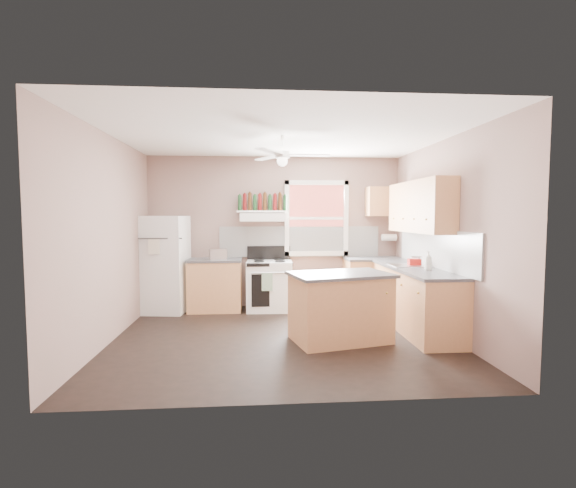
{
  "coord_description": "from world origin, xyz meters",
  "views": [
    {
      "loc": [
        -0.36,
        -5.54,
        1.66
      ],
      "look_at": [
        0.1,
        0.3,
        1.25
      ],
      "focal_mm": 26.0,
      "sensor_mm": 36.0,
      "label": 1
    }
  ],
  "objects": [
    {
      "name": "bottle_shelf",
      "position": [
        -0.23,
        1.87,
        1.72
      ],
      "size": [
        0.9,
        0.26,
        0.03
      ],
      "primitive_type": "cube",
      "color": "white",
      "rests_on": "range_hood"
    },
    {
      "name": "counter_corner",
      "position": [
        1.75,
        1.7,
        0.88
      ],
      "size": [
        1.02,
        0.62,
        0.04
      ],
      "primitive_type": "cube",
      "color": "#3D3D3F",
      "rests_on": "base_cabinet_corner"
    },
    {
      "name": "counter_right",
      "position": [
        1.94,
        0.3,
        0.88
      ],
      "size": [
        0.62,
        2.22,
        0.04
      ],
      "primitive_type": "cube",
      "color": "#3D3D3F",
      "rests_on": "base_cabinet_right"
    },
    {
      "name": "window_frame",
      "position": [
        0.75,
        1.96,
        1.6
      ],
      "size": [
        1.16,
        0.07,
        1.36
      ],
      "primitive_type": "cube",
      "color": "white",
      "rests_on": "wall_back"
    },
    {
      "name": "cart",
      "position": [
        0.56,
        1.66,
        0.3
      ],
      "size": [
        0.7,
        0.59,
        0.6
      ],
      "primitive_type": "cube",
      "rotation": [
        0.0,
        0.0,
        -0.36
      ],
      "color": "#B87F4D",
      "rests_on": "floor"
    },
    {
      "name": "backsplash_back",
      "position": [
        0.45,
        1.99,
        1.18
      ],
      "size": [
        2.9,
        0.03,
        0.55
      ],
      "primitive_type": "cube",
      "color": "white",
      "rests_on": "wall_back"
    },
    {
      "name": "refrigerator",
      "position": [
        -1.89,
        1.65,
        0.82
      ],
      "size": [
        0.78,
        0.76,
        1.64
      ],
      "primitive_type": "cube",
      "rotation": [
        0.0,
        0.0,
        -0.14
      ],
      "color": "white",
      "rests_on": "floor"
    },
    {
      "name": "red_caddy",
      "position": [
        2.03,
        0.54,
        0.95
      ],
      "size": [
        0.18,
        0.13,
        0.1
      ],
      "primitive_type": "cube",
      "rotation": [
        0.0,
        0.0,
        -0.04
      ],
      "color": "#A3130E",
      "rests_on": "counter_right"
    },
    {
      "name": "wall_right",
      "position": [
        2.27,
        0.0,
        1.35
      ],
      "size": [
        0.05,
        4.0,
        2.7
      ],
      "primitive_type": "cube",
      "color": "#7F645B",
      "rests_on": "ground"
    },
    {
      "name": "stove",
      "position": [
        -0.12,
        1.66,
        0.43
      ],
      "size": [
        0.8,
        0.67,
        0.86
      ],
      "primitive_type": "cube",
      "rotation": [
        0.0,
        0.0,
        -0.05
      ],
      "color": "white",
      "rests_on": "floor"
    },
    {
      "name": "wall_back",
      "position": [
        0.0,
        2.02,
        1.35
      ],
      "size": [
        4.5,
        0.05,
        2.7
      ],
      "primitive_type": "cube",
      "color": "#7F645B",
      "rests_on": "ground"
    },
    {
      "name": "base_cabinet_corner",
      "position": [
        1.75,
        1.7,
        0.43
      ],
      "size": [
        1.0,
        0.6,
        0.86
      ],
      "primitive_type": "cube",
      "color": "#B87F4D",
      "rests_on": "floor"
    },
    {
      "name": "window_view",
      "position": [
        0.75,
        1.98,
        1.6
      ],
      "size": [
        1.0,
        0.02,
        1.2
      ],
      "primitive_type": "cube",
      "color": "maroon",
      "rests_on": "wall_back"
    },
    {
      "name": "counter_left",
      "position": [
        -1.06,
        1.7,
        0.88
      ],
      "size": [
        0.92,
        0.62,
        0.04
      ],
      "primitive_type": "cube",
      "color": "#3D3D3F",
      "rests_on": "base_cabinet_left"
    },
    {
      "name": "backsplash_right",
      "position": [
        2.23,
        0.3,
        1.18
      ],
      "size": [
        0.03,
        2.6,
        0.55
      ],
      "primitive_type": "cube",
      "color": "white",
      "rests_on": "wall_right"
    },
    {
      "name": "paper_towel",
      "position": [
        2.07,
        1.86,
        1.25
      ],
      "size": [
        0.26,
        0.12,
        0.12
      ],
      "primitive_type": "cylinder",
      "rotation": [
        0.0,
        1.57,
        0.0
      ],
      "color": "white",
      "rests_on": "wall_back"
    },
    {
      "name": "island",
      "position": [
        0.75,
        -0.2,
        0.43
      ],
      "size": [
        1.35,
        1.02,
        0.86
      ],
      "primitive_type": "cube",
      "rotation": [
        0.0,
        0.0,
        0.23
      ],
      "color": "#B87F4D",
      "rests_on": "floor"
    },
    {
      "name": "ceiling",
      "position": [
        0.0,
        0.0,
        2.7
      ],
      "size": [
        4.5,
        4.5,
        0.0
      ],
      "primitive_type": "plane",
      "color": "white",
      "rests_on": "ground"
    },
    {
      "name": "floor",
      "position": [
        0.0,
        0.0,
        0.0
      ],
      "size": [
        4.5,
        4.5,
        0.0
      ],
      "primitive_type": "plane",
      "color": "black",
      "rests_on": "ground"
    },
    {
      "name": "range_hood",
      "position": [
        -0.23,
        1.75,
        1.62
      ],
      "size": [
        0.78,
        0.5,
        0.14
      ],
      "primitive_type": "cube",
      "color": "white",
      "rests_on": "wall_back"
    },
    {
      "name": "toaster",
      "position": [
        -1.0,
        1.58,
        0.99
      ],
      "size": [
        0.31,
        0.23,
        0.18
      ],
      "primitive_type": "cube",
      "rotation": [
        0.0,
        0.0,
        0.26
      ],
      "color": "silver",
      "rests_on": "counter_left"
    },
    {
      "name": "upper_cabinet_right",
      "position": [
        2.08,
        0.5,
        1.78
      ],
      "size": [
        0.33,
        1.8,
        0.76
      ],
      "primitive_type": "cube",
      "color": "#B87F4D",
      "rests_on": "wall_right"
    },
    {
      "name": "faucet",
      "position": [
        2.1,
        0.5,
        0.97
      ],
      "size": [
        0.03,
        0.03,
        0.14
      ],
      "primitive_type": "cylinder",
      "color": "silver",
      "rests_on": "sink"
    },
    {
      "name": "sink",
      "position": [
        1.94,
        0.5,
        0.9
      ],
      "size": [
        0.55,
        0.45,
        0.03
      ],
      "primitive_type": "cube",
      "color": "silver",
      "rests_on": "counter_right"
    },
    {
      "name": "wall_left",
      "position": [
        -2.27,
        0.0,
        1.35
      ],
      "size": [
        0.05,
        4.0,
        2.7
      ],
      "primitive_type": "cube",
      "color": "#7F645B",
      "rests_on": "ground"
    },
    {
      "name": "base_cabinet_right",
      "position": [
        1.95,
        0.3,
        0.43
      ],
      "size": [
        0.6,
        2.2,
        0.86
      ],
      "primitive_type": "cube",
      "color": "#B87F4D",
      "rests_on": "floor"
    },
    {
      "name": "upper_cabinet_corner",
      "position": [
        1.95,
        1.83,
        1.9
      ],
      "size": [
        0.6,
        0.33,
        0.52
      ],
      "primitive_type": "cube",
      "color": "#B87F4D",
      "rests_on": "wall_back"
    },
    {
      "name": "wine_bottles",
      "position": [
        -0.23,
        1.87,
        1.88
      ],
      "size": [
        0.86,
        0.06,
        0.31
      ],
      "color": "#143819",
      "rests_on": "bottle_shelf"
    },
    {
      "name": "island_top",
      "position": [
        0.75,
        -0.2,
        0.88
      ],
      "size": [
        1.43,
        1.11,
        0.04
      ],
      "primitive_type": "cube",
      "rotation": [
        0.0,
        0.0,
        0.23
      ],
      "color": "#3D3D3F",
      "rests_on": "island"
    },
    {
      "name": "soap_bottle",
      "position": [
        2.01,
        -0.02,
        1.03
      ],
      "size": [
        0.13,
        0.13,
        0.26
      ],
      "primitive_type": "imported",
      "rotation": [
        0.0,
        0.0,
        3.53
      ],
      "color": "silver",
      "rests_on": "counter_right"
    },
    {
      "name": "ceiling_fan_hub",
      "position": [
        0.0,
        0.0,
        2.45
      ],
      "size": [
        0.2,
        0.2,
        0.08
      ],
      "primitive_type": "cylinder",
      "color": "white",
      "rests_on": "ceiling"
    },
    {
      "name": "base_cabinet_left",
      "position": [
        -1.06,
        1.7,
        0.43
      ],
      "size": [
        0.9,
        0.6,
        0.86
      ],
      "primitive_type": "cube",
      "color": "#B87F4D",
      "rests_on": "floor"
    }
  ]
}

